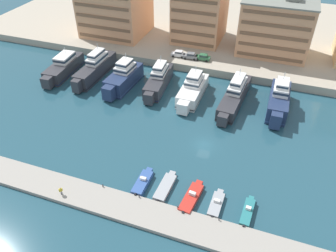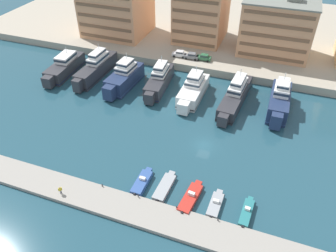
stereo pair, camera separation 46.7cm
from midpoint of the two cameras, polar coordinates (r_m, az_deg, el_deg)
The scene contains 26 objects.
ground_plane at distance 68.49m, azimuth 6.51°, elevation -3.36°, with size 400.00×400.00×0.00m, color #234C5B.
quay_promenade at distance 122.68m, azimuth 14.55°, elevation 15.93°, with size 180.00×70.00×2.20m, color #ADA38E.
pier_dock at distance 54.98m, azimuth 0.84°, elevation -16.33°, with size 120.00×5.61×0.71m, color #9E998E.
yacht_charcoal_far_left at distance 96.47m, azimuth -17.43°, elevation 9.84°, with size 5.50×17.72×6.94m.
yacht_charcoal_left at distance 92.70m, azimuth -12.22°, elevation 9.90°, with size 4.23×19.57×8.58m.
yacht_navy_mid_left at distance 86.64m, azimuth -7.50°, elevation 8.38°, with size 5.70×16.33×8.61m.
yacht_charcoal_center_left at distance 85.60m, azimuth -1.37°, elevation 8.08°, with size 5.26×17.96×7.95m.
yacht_white_center at distance 81.81m, azimuth 4.56°, elevation 6.36°, with size 4.86×16.64×7.86m.
yacht_charcoal_center_right at distance 81.05m, azimuth 11.82°, elevation 5.31°, with size 5.43×21.44×8.04m.
yacht_navy_mid_right at distance 80.92m, azimuth 19.00°, elevation 4.22°, with size 4.55×16.88×8.90m.
motorboat_blue_far_left at distance 60.24m, azimuth -4.30°, elevation -9.71°, with size 2.06×6.90×1.56m.
motorboat_grey_left at distance 59.55m, azimuth -0.35°, elevation -10.52°, with size 2.38×7.57×0.84m.
motorboat_red_mid_left at distance 57.91m, azimuth 4.20°, elevation -12.34°, with size 2.84×7.89×1.59m.
motorboat_grey_center_left at distance 57.61m, azimuth 8.50°, elevation -13.32°, with size 2.02×6.32×1.28m.
motorboat_teal_center at distance 57.39m, azimuth 13.75°, elevation -14.43°, with size 1.90×6.61×1.47m.
car_white_far_left at distance 97.05m, azimuth 2.14°, elevation 12.50°, with size 4.22×2.18×1.80m.
car_grey_left at distance 95.95m, azimuth 4.26°, elevation 12.11°, with size 4.21×2.15×1.80m.
car_green_mid_left at distance 95.48m, azimuth 6.43°, elevation 11.83°, with size 4.11×1.94×1.80m.
apartment_block_far_left at distance 111.82m, azimuth -8.86°, elevation 20.48°, with size 19.76×17.65×21.48m.
apartment_block_left at distance 106.45m, azimuth 6.07°, elevation 19.73°, with size 14.73×16.41×21.21m.
apartment_block_mid_left at distance 101.66m, azimuth 18.60°, elevation 16.00°, with size 19.88×13.88×17.45m.
pedestrian_near_edge at distance 60.22m, azimuth -18.05°, elevation -10.49°, with size 0.48×0.50×1.68m.
bollard_west at distance 60.05m, azimuth -11.17°, elevation -10.05°, with size 0.20×0.20×0.61m.
bollard_west_mid at distance 57.58m, azimuth -4.98°, elevation -11.99°, with size 0.20×0.20×0.61m.
bollard_east_mid at distance 55.89m, azimuth 1.76°, elevation -13.93°, with size 0.20×0.20×0.61m.
bollard_east at distance 55.03m, azimuth 8.94°, elevation -15.75°, with size 0.20×0.20×0.61m.
Camera 2 is at (10.51, -50.45, 45.07)m, focal length 35.00 mm.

